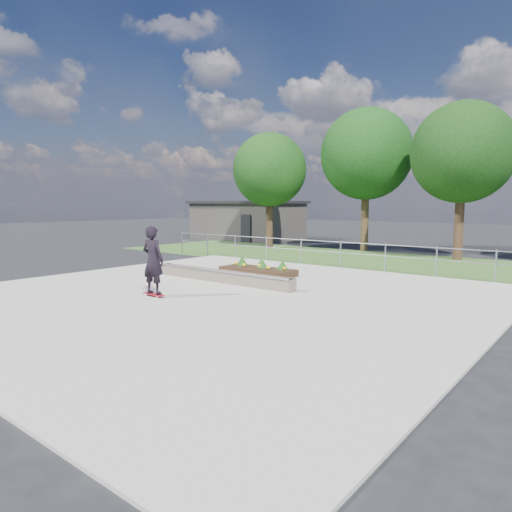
% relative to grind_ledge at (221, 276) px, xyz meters
% --- Properties ---
extents(ground, '(120.00, 120.00, 0.00)m').
position_rel_grind_ledge_xyz_m(ground, '(1.45, -1.63, -0.26)').
color(ground, black).
rests_on(ground, ground).
extents(grass_verge, '(30.00, 8.00, 0.02)m').
position_rel_grind_ledge_xyz_m(grass_verge, '(1.45, 9.37, -0.25)').
color(grass_verge, '#325421').
rests_on(grass_verge, ground).
extents(concrete_slab, '(15.00, 15.00, 0.06)m').
position_rel_grind_ledge_xyz_m(concrete_slab, '(1.45, -1.63, -0.23)').
color(concrete_slab, '#A8A295').
rests_on(concrete_slab, ground).
extents(fence, '(20.06, 0.06, 1.20)m').
position_rel_grind_ledge_xyz_m(fence, '(1.45, 5.87, 0.51)').
color(fence, gray).
rests_on(fence, ground).
extents(building, '(8.40, 5.40, 3.00)m').
position_rel_grind_ledge_xyz_m(building, '(-12.55, 16.37, 1.25)').
color(building, '#322F2D').
rests_on(building, ground).
extents(tree_far_left, '(4.55, 4.55, 7.15)m').
position_rel_grind_ledge_xyz_m(tree_far_left, '(-6.55, 11.37, 4.59)').
color(tree_far_left, '#311E13').
rests_on(tree_far_left, ground).
extents(tree_mid_left, '(5.25, 5.25, 8.25)m').
position_rel_grind_ledge_xyz_m(tree_mid_left, '(-1.05, 13.37, 5.34)').
color(tree_mid_left, '#372716').
rests_on(tree_mid_left, ground).
extents(tree_mid_right, '(4.90, 4.90, 7.70)m').
position_rel_grind_ledge_xyz_m(tree_mid_right, '(4.45, 12.37, 4.97)').
color(tree_mid_right, '#362015').
rests_on(tree_mid_right, ground).
extents(grind_ledge, '(6.00, 0.44, 0.43)m').
position_rel_grind_ledge_xyz_m(grind_ledge, '(0.00, 0.00, 0.00)').
color(grind_ledge, brown).
rests_on(grind_ledge, concrete_slab).
extents(planter_bed, '(3.00, 1.20, 0.61)m').
position_rel_grind_ledge_xyz_m(planter_bed, '(-0.10, 2.18, -0.02)').
color(planter_bed, black).
rests_on(planter_bed, concrete_slab).
extents(skateboarder, '(0.80, 0.58, 2.07)m').
position_rel_grind_ledge_xyz_m(skateboarder, '(0.20, -3.10, 0.87)').
color(skateboarder, white).
rests_on(skateboarder, concrete_slab).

